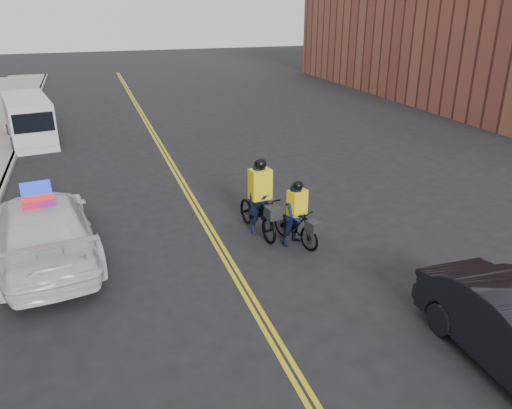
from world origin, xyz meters
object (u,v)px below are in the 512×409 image
Objects in this scene: cargo_van at (29,121)px; police_cruiser at (43,228)px; cyclist_far at (297,219)px; cyclist_near at (260,208)px.

police_cruiser is at bearing -94.18° from cargo_van.
police_cruiser is at bearing 150.39° from cyclist_far.
police_cruiser is 5.59m from cyclist_near.
cargo_van is 14.18m from cyclist_near.
cyclist_near is at bearing 107.73° from cyclist_far.
police_cruiser is 1.17× the size of cargo_van.
cyclist_near is 1.18m from cyclist_far.
cyclist_near reaches higher than cyclist_far.
cargo_van is (-1.20, 12.15, 0.16)m from police_cruiser.
cargo_van is 2.22× the size of cyclist_near.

